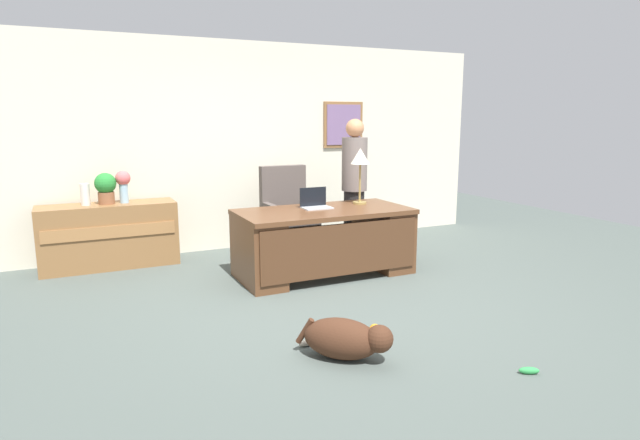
% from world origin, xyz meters
% --- Properties ---
extents(ground_plane, '(12.00, 12.00, 0.00)m').
position_xyz_m(ground_plane, '(0.00, 0.00, 0.00)').
color(ground_plane, '#4C5651').
extents(back_wall, '(7.00, 0.16, 2.70)m').
position_xyz_m(back_wall, '(0.01, 2.60, 1.35)').
color(back_wall, beige).
rests_on(back_wall, ground_plane).
extents(desk, '(1.90, 0.92, 0.74)m').
position_xyz_m(desk, '(0.29, 0.87, 0.40)').
color(desk, brown).
rests_on(desk, ground_plane).
extents(credenza, '(1.52, 0.50, 0.75)m').
position_xyz_m(credenza, '(-1.85, 2.25, 0.37)').
color(credenza, olive).
rests_on(credenza, ground_plane).
extents(armchair, '(0.60, 0.59, 1.12)m').
position_xyz_m(armchair, '(0.26, 1.90, 0.50)').
color(armchair, '#564C47').
rests_on(armchair, ground_plane).
extents(person_standing, '(0.32, 0.32, 1.71)m').
position_xyz_m(person_standing, '(1.04, 1.57, 0.89)').
color(person_standing, '#262323').
rests_on(person_standing, ground_plane).
extents(dog_lying, '(0.61, 0.61, 0.30)m').
position_xyz_m(dog_lying, '(-0.50, -1.10, 0.16)').
color(dog_lying, '#472819').
rests_on(dog_lying, ground_plane).
extents(laptop, '(0.32, 0.22, 0.22)m').
position_xyz_m(laptop, '(0.25, 1.03, 0.79)').
color(laptop, '#B2B5BA').
rests_on(laptop, desk).
extents(desk_lamp, '(0.22, 0.22, 0.65)m').
position_xyz_m(desk_lamp, '(0.84, 1.08, 1.25)').
color(desk_lamp, '#9E8447').
rests_on(desk_lamp, desk).
extents(vase_with_flowers, '(0.17, 0.17, 0.38)m').
position_xyz_m(vase_with_flowers, '(-1.65, 2.25, 0.98)').
color(vase_with_flowers, '#9ABFD4').
rests_on(vase_with_flowers, credenza).
extents(vase_empty, '(0.10, 0.10, 0.25)m').
position_xyz_m(vase_empty, '(-2.06, 2.25, 0.87)').
color(vase_empty, silver).
rests_on(vase_empty, credenza).
extents(potted_plant, '(0.24, 0.24, 0.36)m').
position_xyz_m(potted_plant, '(-1.84, 2.25, 0.94)').
color(potted_plant, brown).
rests_on(potted_plant, credenza).
extents(dog_toy_ball, '(0.09, 0.09, 0.09)m').
position_xyz_m(dog_toy_ball, '(-0.08, -0.82, 0.05)').
color(dog_toy_ball, orange).
rests_on(dog_toy_ball, ground_plane).
extents(dog_toy_bone, '(0.17, 0.06, 0.05)m').
position_xyz_m(dog_toy_bone, '(-0.65, -0.78, 0.03)').
color(dog_toy_bone, beige).
rests_on(dog_toy_bone, ground_plane).
extents(dog_toy_plush, '(0.15, 0.11, 0.05)m').
position_xyz_m(dog_toy_plush, '(0.53, -1.85, 0.03)').
color(dog_toy_plush, green).
rests_on(dog_toy_plush, ground_plane).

